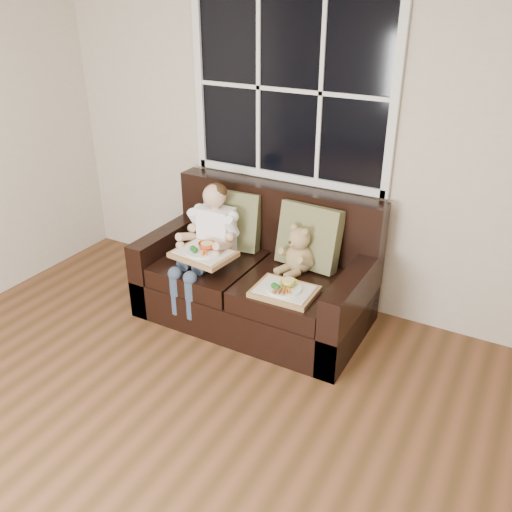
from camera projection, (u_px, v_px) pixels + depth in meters
The scene contains 9 objects.
room_walls at pixel (34, 218), 1.92m from camera, with size 4.52×5.02×2.71m.
window_back at pixel (290, 90), 3.92m from camera, with size 1.62×0.04×1.37m.
loveseat at pixel (258, 279), 4.16m from camera, with size 1.70×0.92×0.96m.
pillow_left at pixel (232, 220), 4.25m from camera, with size 0.48×0.27×0.47m.
pillow_right at pixel (309, 236), 3.96m from camera, with size 0.48×0.25×0.48m.
child at pixel (209, 235), 4.07m from camera, with size 0.39×0.60×0.88m.
teddy_bear at pixel (299, 253), 3.91m from camera, with size 0.26×0.31×0.37m.
tray_left at pixel (204, 253), 3.96m from camera, with size 0.46×0.37×0.10m.
tray_right at pixel (285, 290), 3.67m from camera, with size 0.43×0.33×0.10m.
Camera 1 is at (1.55, -1.17, 2.34)m, focal length 38.00 mm.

